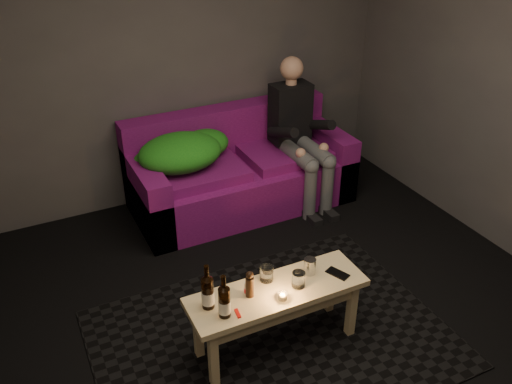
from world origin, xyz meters
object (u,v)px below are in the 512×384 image
coffee_table (277,299)px  steel_cup (310,266)px  sofa (239,172)px  beer_bottle_b (224,301)px  person (299,131)px  beer_bottle_a (208,292)px

coffee_table → steel_cup: steel_cup is taller
sofa → beer_bottle_b: 2.09m
sofa → steel_cup: (-0.30, -1.73, 0.21)m
person → beer_bottle_b: size_ratio=4.60×
beer_bottle_b → coffee_table: bearing=10.2°
sofa → person: person is taller
coffee_table → beer_bottle_b: size_ratio=3.97×
coffee_table → beer_bottle_a: 0.48m
sofa → beer_bottle_a: sofa is taller
beer_bottle_a → beer_bottle_b: bearing=-63.2°
beer_bottle_a → beer_bottle_b: beer_bottle_a is taller
person → coffee_table: size_ratio=1.16×
person → steel_cup: bearing=-117.9°
person → beer_bottle_b: bearing=-131.2°
sofa → beer_bottle_a: (-1.01, -1.74, 0.27)m
person → steel_cup: person is taller
person → beer_bottle_a: person is taller
person → coffee_table: person is taller
sofa → coffee_table: bearing=-107.6°
person → steel_cup: 1.78m
coffee_table → beer_bottle_b: beer_bottle_b is taller
person → beer_bottle_b: 2.24m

